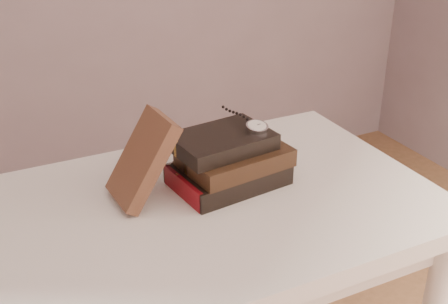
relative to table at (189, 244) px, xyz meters
name	(u,v)px	position (x,y,z in m)	size (l,w,h in m)	color
table	(189,244)	(0.00, 0.00, 0.00)	(1.00, 0.60, 0.75)	white
book_stack	(229,161)	(0.11, 0.05, 0.14)	(0.25, 0.18, 0.11)	black
journal	(143,159)	(-0.06, 0.07, 0.18)	(0.03, 0.12, 0.19)	#44271A
pocket_watch	(255,125)	(0.17, 0.05, 0.21)	(0.05, 0.15, 0.02)	silver
eyeglasses	(177,151)	(0.02, 0.11, 0.16)	(0.11, 0.12, 0.05)	silver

